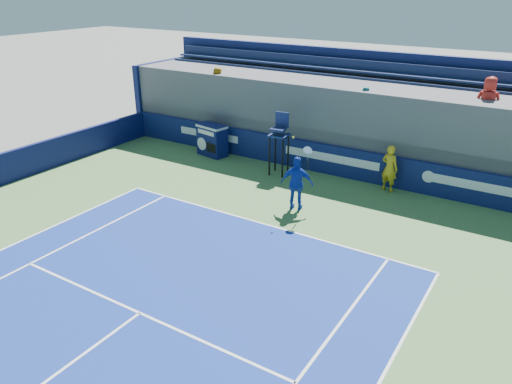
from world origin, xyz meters
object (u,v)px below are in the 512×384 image
Objects in this scene: ball_person at (390,168)px; tennis_player at (297,183)px; umpire_chair at (279,137)px; match_clock at (212,139)px.

ball_person is 0.68× the size of tennis_player.
umpire_chair is at bearing 21.44° from ball_person.
match_clock is at bearing 173.15° from umpire_chair.
match_clock is 3.73m from umpire_chair.
tennis_player is at bearing -50.13° from umpire_chair.
match_clock is at bearing 152.45° from tennis_player.
ball_person reaches higher than match_clock.
tennis_player reaches higher than umpire_chair.
ball_person is 0.70× the size of umpire_chair.
ball_person is 1.22× the size of match_clock.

